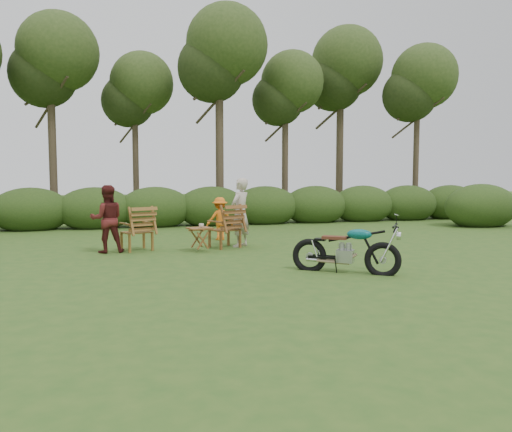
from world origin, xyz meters
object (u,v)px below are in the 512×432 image
object	(u,v)px
adult_b	(108,253)
adult_a	(240,247)
lawn_chair_left	(137,250)
lawn_chair_right	(225,248)
motorcycle	(345,272)
cup	(201,225)
side_table	(200,240)
child	(220,240)

from	to	relation	value
adult_b	adult_a	bearing A→B (deg)	176.83
lawn_chair_left	adult_a	bearing A→B (deg)	157.28
lawn_chair_right	adult_b	size ratio (longest dim) A/B	0.68
motorcycle	adult_a	distance (m)	3.89
cup	adult_b	xyz separation A→B (m)	(-2.11, 0.39, -0.61)
side_table	child	xyz separation A→B (m)	(0.89, 1.96, -0.28)
lawn_chair_left	side_table	bearing A→B (deg)	136.78
motorcycle	adult_a	size ratio (longest dim) A/B	1.10
lawn_chair_right	side_table	xyz separation A→B (m)	(-0.69, -0.45, 0.28)
lawn_chair_left	side_table	xyz separation A→B (m)	(1.40, -0.57, 0.28)
motorcycle	side_table	bearing A→B (deg)	159.65
motorcycle	lawn_chair_right	world-z (taller)	motorcycle
motorcycle	cup	xyz separation A→B (m)	(-2.09, 3.26, 0.61)
lawn_chair_left	adult_a	xyz separation A→B (m)	(2.51, -0.07, 0.00)
adult_a	lawn_chair_right	bearing A→B (deg)	-34.53
lawn_chair_right	lawn_chair_left	xyz separation A→B (m)	(-2.10, 0.12, 0.00)
cup	adult_b	bearing A→B (deg)	169.51
lawn_chair_right	adult_b	distance (m)	2.76
lawn_chair_right	cup	distance (m)	0.99
motorcycle	adult_b	world-z (taller)	adult_b
motorcycle	child	size ratio (longest dim) A/B	1.60
cup	child	xyz separation A→B (m)	(0.85, 1.94, -0.61)
motorcycle	lawn_chair_left	distance (m)	5.21
side_table	lawn_chair_right	bearing A→B (deg)	32.81
child	side_table	bearing A→B (deg)	59.14
adult_a	child	size ratio (longest dim) A/B	1.45
cup	adult_a	bearing A→B (deg)	24.48
lawn_chair_right	adult_a	bearing A→B (deg)	163.99
side_table	adult_a	distance (m)	1.24
motorcycle	adult_b	distance (m)	5.57
lawn_chair_left	adult_b	size ratio (longest dim) A/B	0.67
lawn_chair_right	motorcycle	bearing A→B (deg)	88.05
adult_a	adult_b	xyz separation A→B (m)	(-3.17, -0.09, 0.00)
adult_a	adult_b	bearing A→B (deg)	-40.09
cup	adult_a	xyz separation A→B (m)	(1.06, 0.48, -0.61)
cup	child	size ratio (longest dim) A/B	0.10
side_table	cup	distance (m)	0.33
lawn_chair_right	side_table	bearing A→B (deg)	9.61
lawn_chair_right	lawn_chair_left	world-z (taller)	lawn_chair_right
lawn_chair_right	cup	world-z (taller)	cup
lawn_chair_right	lawn_chair_left	size ratio (longest dim) A/B	1.02
motorcycle	child	bearing A→B (deg)	139.79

